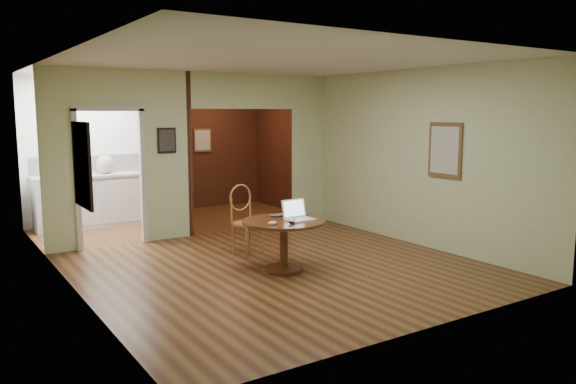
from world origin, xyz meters
TOP-DOWN VIEW (x-y plane):
  - floor at (0.00, 0.00)m, footprint 5.00×5.00m
  - room_shell at (-0.47, 3.10)m, footprint 5.20×7.50m
  - dining_table at (-0.04, -0.09)m, footprint 1.07×1.07m
  - chair at (-0.03, 0.95)m, footprint 0.50×0.50m
  - open_laptop at (0.14, -0.14)m, footprint 0.38×0.33m
  - closed_laptop at (0.12, 0.14)m, footprint 0.36×0.26m
  - mouse at (-0.32, -0.27)m, footprint 0.12×0.07m
  - wine_glass at (-0.07, -0.32)m, footprint 0.08×0.08m
  - pen at (-0.12, -0.43)m, footprint 0.13×0.08m
  - kitchen_cabinet at (-1.35, 4.20)m, footprint 2.06×0.60m
  - grocery_bag at (-1.12, 4.20)m, footprint 0.42×0.39m

SIDE VIEW (x-z plane):
  - floor at x=0.00m, z-range 0.00..0.00m
  - kitchen_cabinet at x=-1.35m, z-range 0.00..0.94m
  - dining_table at x=-0.04m, z-range 0.16..0.83m
  - chair at x=-0.03m, z-range 0.06..1.07m
  - pen at x=-0.12m, z-range 0.67..0.68m
  - closed_laptop at x=0.12m, z-range 0.67..0.69m
  - mouse at x=-0.32m, z-range 0.67..0.72m
  - wine_glass at x=-0.07m, z-range 0.67..0.76m
  - open_laptop at x=0.14m, z-range 0.61..0.86m
  - grocery_bag at x=-1.12m, z-range 0.94..1.27m
  - room_shell at x=-0.47m, z-range -1.21..3.79m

